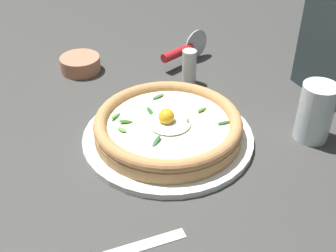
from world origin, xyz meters
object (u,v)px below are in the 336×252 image
at_px(side_bowl, 80,64).
at_px(pizza_cutter, 183,50).
at_px(drinking_glass, 315,116).
at_px(pizza, 168,125).
at_px(pepper_shaker, 189,67).

height_order(side_bowl, pizza_cutter, pizza_cutter).
height_order(pizza_cutter, drinking_glass, drinking_glass).
relative_size(pizza, pepper_shaker, 3.45).
distance_m(pizza, side_bowl, 0.34).
xyz_separation_m(pizza, drinking_glass, (0.08, 0.26, 0.01)).
xyz_separation_m(pizza_cutter, drinking_glass, (0.35, 0.13, 0.01)).
height_order(pizza, pepper_shaker, pepper_shaker).
bearing_deg(pizza_cutter, side_bowl, -100.88).
distance_m(pizza, drinking_glass, 0.27).
bearing_deg(side_bowl, pizza, 18.70).
bearing_deg(side_bowl, pepper_shaker, 58.95).
relative_size(pizza, drinking_glass, 2.44).
bearing_deg(pepper_shaker, side_bowl, -121.05).
xyz_separation_m(pizza, pepper_shaker, (-0.19, 0.11, 0.01)).
bearing_deg(pepper_shaker, drinking_glass, 28.55).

